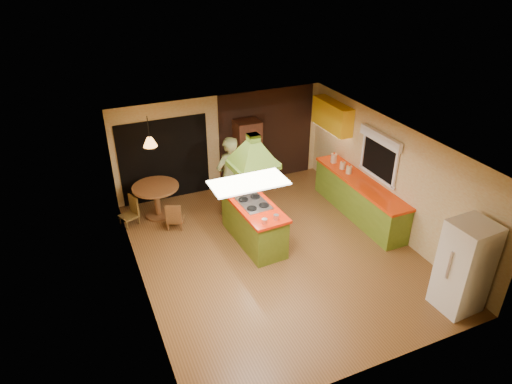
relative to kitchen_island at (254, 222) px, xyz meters
name	(u,v)px	position (x,y,z in m)	size (l,w,h in m)	color
ground	(276,253)	(0.25, -0.59, -0.48)	(6.50, 6.50, 0.00)	brown
room_walls	(277,202)	(0.25, -0.59, 0.77)	(5.50, 6.50, 6.50)	beige
ceiling_plane	(279,143)	(0.25, -0.59, 2.02)	(6.50, 6.50, 0.00)	silver
brick_panel	(266,136)	(1.50, 2.64, 0.77)	(2.64, 0.03, 2.50)	#381E14
nook_opening	(165,160)	(-1.25, 2.64, 0.57)	(2.20, 0.03, 2.10)	black
right_counter	(359,198)	(2.70, 0.01, -0.02)	(0.62, 3.05, 0.92)	olive
upper_cabinets	(332,116)	(2.82, 1.61, 1.47)	(0.34, 1.40, 0.70)	yellow
window_right	(380,148)	(2.95, -0.19, 1.29)	(0.12, 1.35, 1.06)	black
fluor_panel	(249,183)	(-0.85, -1.79, 2.00)	(1.20, 0.60, 0.03)	white
kitchen_island	(254,222)	(0.00, 0.00, 0.00)	(0.88, 1.94, 0.96)	#5B6E1B
range_hood	(253,146)	(0.00, 0.00, 1.77)	(0.97, 0.72, 0.78)	#476619
man	(229,177)	(-0.05, 1.30, 0.50)	(0.72, 0.47, 1.96)	#535A2F
refrigerator	(464,267)	(2.53, -3.29, 0.39)	(0.71, 0.68, 1.74)	white
wall_oven	(247,155)	(0.84, 2.35, 0.45)	(0.63, 0.61, 1.86)	#442316
dining_table	(156,195)	(-1.67, 1.87, 0.08)	(1.07, 1.07, 0.80)	brown
chair_left	(128,211)	(-2.37, 1.77, -0.14)	(0.37, 0.37, 0.68)	brown
chair_near	(175,215)	(-1.42, 1.22, -0.15)	(0.37, 0.37, 0.67)	brown
pendant_lamp	(150,142)	(-1.67, 1.87, 1.42)	(0.31, 0.31, 0.20)	#FF9E3F
canister_large	(334,158)	(2.65, 1.12, 0.55)	(0.16, 0.16, 0.23)	beige
canister_medium	(349,170)	(2.65, 0.44, 0.53)	(0.14, 0.14, 0.19)	beige
canister_small	(343,165)	(2.65, 0.72, 0.53)	(0.13, 0.13, 0.18)	beige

